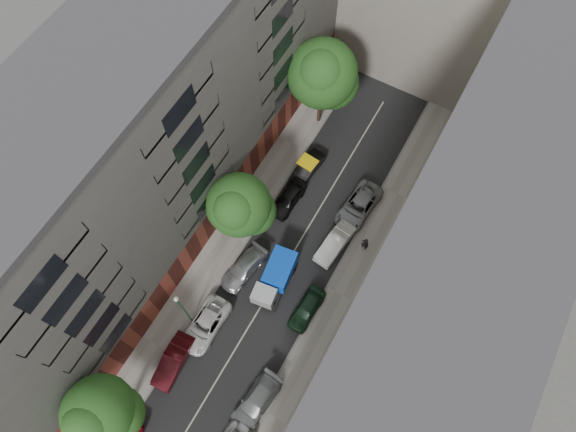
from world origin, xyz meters
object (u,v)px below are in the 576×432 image
Objects in this scene: car_left_3 at (244,269)px; car_left_2 at (205,325)px; car_right_3 at (335,243)px; pedestrian at (365,244)px; car_left_4 at (288,198)px; car_right_4 at (359,206)px; car_left_5 at (307,168)px; car_right_2 at (307,309)px; tree_near at (100,414)px; tree_far at (323,76)px; car_left_1 at (173,361)px; tree_mid at (240,207)px; tarp_truck at (275,277)px; lamp_post at (183,308)px; car_right_1 at (256,402)px.

car_left_2 is at bearing -82.05° from car_left_3.
pedestrian is (2.28, 1.12, 0.33)m from car_right_3.
pedestrian reaches higher than car_left_3.
car_left_2 is at bearing -87.86° from car_left_4.
car_left_5 is at bearing 173.39° from car_right_4.
car_left_2 is at bearing -110.16° from car_right_3.
car_right_4 is at bearing 94.83° from car_right_2.
tree_far is (0.00, 31.17, 0.85)m from tree_near.
car_left_3 is (0.80, 9.20, -0.08)m from car_left_1.
car_left_1 is at bearing -104.07° from car_right_4.
tree_mid is (-0.90, 12.08, 4.91)m from car_left_1.
tarp_truck is 0.74× the size of lamp_post.
tarp_truck is 9.99m from car_right_4.
pedestrian reaches higher than car_right_4.
car_right_4 is at bearing 65.39° from lamp_post.
car_left_4 is at bearing -83.89° from car_left_5.
car_right_1 is 18.61m from car_right_4.
tree_near is (-1.70, -14.50, 5.21)m from car_left_3.
car_left_3 is 1.13× the size of car_right_2.
lamp_post is (-7.04, -11.61, 3.65)m from car_right_3.
car_left_1 is at bearing 66.60° from pedestrian.
tree_near is (-1.70, -25.70, 5.21)m from car_left_5.
tree_near is (-1.52, -8.90, 5.18)m from car_left_2.
car_left_3 is 2.54× the size of pedestrian.
car_right_1 is 1.10× the size of car_right_3.
car_left_1 is 1.02× the size of car_right_3.
car_right_4 is (3.03, 9.51, -0.52)m from tarp_truck.
car_left_2 is 9.94m from tree_mid.
car_right_2 is 7.51m from pedestrian.
car_right_3 reaches higher than car_left_3.
car_left_2 is at bearing -124.06° from tarp_truck.
tree_far reaches higher than tarp_truck.
pedestrian is at bearing 90.39° from car_right_1.
car_right_1 is at bearing -65.51° from car_left_4.
car_right_3 is at bearing 58.76° from lamp_post.
car_right_4 reaches higher than car_right_3.
lamp_post is (-1.22, -0.21, 3.69)m from car_left_2.
tree_far is (-4.51, 16.18, 5.47)m from tarp_truck.
tarp_truck is 2.91m from car_left_3.
tree_far is 22.60m from lamp_post.
tree_far is at bearing 87.47° from car_left_1.
tarp_truck is at bearing 19.78° from car_left_3.
car_left_5 is (0.18, 16.80, -0.02)m from car_left_2.
tree_near is at bearing -102.11° from car_right_4.
car_left_2 is 1.13× the size of car_right_3.
car_right_4 is (5.84, 2.40, 0.01)m from car_left_4.
car_left_2 reaches higher than car_left_5.
tree_mid is at bearing 90.00° from tree_near.
car_left_4 reaches higher than car_right_1.
car_right_2 is at bearing -22.35° from tarp_truck.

